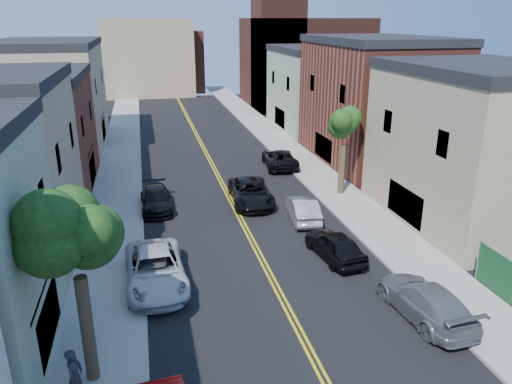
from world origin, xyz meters
TOP-DOWN VIEW (x-y plane):
  - sidewalk_left at (-7.90, 40.00)m, footprint 3.20×100.00m
  - sidewalk_right at (7.90, 40.00)m, footprint 3.20×100.00m
  - curb_left at (-6.15, 40.00)m, footprint 0.30×100.00m
  - curb_right at (6.15, 40.00)m, footprint 0.30×100.00m
  - bldg_left_brick at (-14.00, 36.00)m, footprint 9.00×12.00m
  - bldg_left_tan_far at (-14.00, 50.00)m, footprint 9.00×16.00m
  - bldg_right_tan at (14.00, 24.00)m, footprint 9.00×12.00m
  - bldg_right_brick at (14.00, 38.00)m, footprint 9.00×14.00m
  - bldg_right_palegrn at (14.00, 52.00)m, footprint 9.00×12.00m
  - church at (16.33, 67.07)m, footprint 16.20×14.20m
  - backdrop_left at (-4.00, 82.00)m, footprint 14.00×8.00m
  - backdrop_center at (0.00, 86.00)m, footprint 10.00×8.00m
  - tree_left_mid at (-7.88, 14.01)m, footprint 5.20×5.20m
  - tree_right_far at (7.92, 30.01)m, footprint 4.40×4.40m
  - white_pickup at (-5.50, 20.13)m, footprint 2.95×6.01m
  - grey_car_left at (-5.50, 20.34)m, footprint 2.05×4.14m
  - black_car_left at (-5.12, 30.14)m, footprint 2.04×4.86m
  - grey_car_right at (5.50, 14.91)m, footprint 2.53×5.40m
  - black_car_right at (3.80, 20.82)m, footprint 2.31×4.61m
  - silver_car_right at (3.80, 26.22)m, footprint 2.09×4.61m
  - dark_car_right_far at (5.50, 37.70)m, footprint 2.98×5.62m
  - black_suv_lane at (1.25, 29.82)m, footprint 2.91×5.78m
  - pedestrian_left at (-8.29, 12.91)m, footprint 0.65×0.82m

SIDE VIEW (x-z plane):
  - sidewalk_left at x=-7.90m, z-range 0.00..0.15m
  - sidewalk_right at x=7.90m, z-range 0.00..0.15m
  - curb_left at x=-6.15m, z-range 0.00..0.15m
  - curb_right at x=6.15m, z-range 0.00..0.15m
  - grey_car_left at x=-5.50m, z-range 0.00..1.36m
  - black_car_left at x=-5.12m, z-range 0.00..1.40m
  - silver_car_right at x=3.80m, z-range 0.00..1.47m
  - dark_car_right_far at x=5.50m, z-range 0.00..1.50m
  - black_car_right at x=3.80m, z-range 0.00..1.51m
  - grey_car_right at x=5.50m, z-range 0.00..1.53m
  - black_suv_lane at x=1.25m, z-range 0.00..1.57m
  - white_pickup at x=-5.50m, z-range 0.00..1.64m
  - pedestrian_left at x=-8.29m, z-range 0.15..2.13m
  - bldg_left_brick at x=-14.00m, z-range 0.00..8.00m
  - bldg_right_palegrn at x=14.00m, z-range 0.00..8.50m
  - bldg_right_tan at x=14.00m, z-range 0.00..9.00m
  - bldg_left_tan_far at x=-14.00m, z-range 0.00..9.50m
  - bldg_right_brick at x=14.00m, z-range 0.00..10.00m
  - backdrop_center at x=0.00m, z-range 0.00..10.00m
  - tree_right_far at x=7.92m, z-range 1.74..9.77m
  - backdrop_left at x=-4.00m, z-range 0.00..12.00m
  - tree_left_mid at x=-7.88m, z-range 1.94..11.23m
  - church at x=16.33m, z-range -4.06..18.54m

